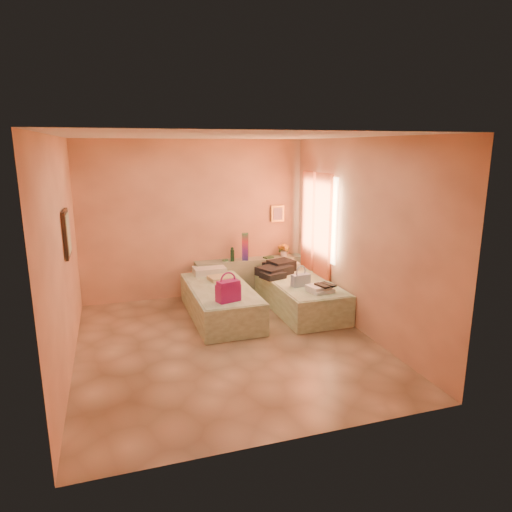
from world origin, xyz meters
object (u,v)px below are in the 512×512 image
(water_bottle, at_px, (232,255))
(magenta_handbag, at_px, (228,291))
(bed_left, at_px, (220,302))
(towel_stack, at_px, (320,289))
(bed_right, at_px, (300,295))
(green_book, at_px, (268,257))
(flower_vase, at_px, (284,249))
(blue_handbag, at_px, (301,280))
(headboard_ledge, at_px, (250,276))

(water_bottle, bearing_deg, magenta_handbag, -106.88)
(bed_left, bearing_deg, towel_stack, -27.11)
(bed_right, distance_m, green_book, 1.16)
(flower_vase, xyz_separation_m, magenta_handbag, (-1.52, -1.73, -0.14))
(bed_left, relative_size, flower_vase, 6.90)
(flower_vase, xyz_separation_m, towel_stack, (-0.07, -1.74, -0.24))
(green_book, xyz_separation_m, towel_stack, (0.25, -1.71, -0.11))
(blue_handbag, bearing_deg, flower_vase, 71.25)
(blue_handbag, xyz_separation_m, towel_stack, (0.17, -0.37, -0.05))
(bed_right, distance_m, blue_handbag, 0.46)
(water_bottle, relative_size, flower_vase, 0.84)
(flower_vase, bearing_deg, headboard_ledge, 178.43)
(bed_left, bearing_deg, flower_vase, 34.37)
(bed_left, height_order, green_book, green_book)
(bed_right, height_order, water_bottle, water_bottle)
(green_book, xyz_separation_m, blue_handbag, (0.08, -1.34, -0.07))
(towel_stack, bearing_deg, flower_vase, 87.75)
(headboard_ledge, distance_m, flower_vase, 0.81)
(bed_right, distance_m, flower_vase, 1.23)
(water_bottle, relative_size, blue_handbag, 0.82)
(headboard_ledge, height_order, magenta_handbag, magenta_handbag)
(headboard_ledge, xyz_separation_m, flower_vase, (0.66, -0.02, 0.47))
(headboard_ledge, distance_m, green_book, 0.48)
(bed_left, xyz_separation_m, bed_right, (1.35, -0.07, 0.00))
(bed_left, relative_size, towel_stack, 5.71)
(headboard_ledge, xyz_separation_m, green_book, (0.34, -0.05, 0.34))
(headboard_ledge, xyz_separation_m, blue_handbag, (0.42, -1.39, 0.27))
(green_book, distance_m, magenta_handbag, 2.08)
(water_bottle, height_order, flower_vase, flower_vase)
(green_book, height_order, magenta_handbag, magenta_handbag)
(magenta_handbag, bearing_deg, blue_handbag, -0.23)
(bed_left, height_order, magenta_handbag, magenta_handbag)
(blue_handbag, bearing_deg, water_bottle, 111.78)
(bed_left, xyz_separation_m, towel_stack, (1.41, -0.71, 0.30))
(green_book, bearing_deg, magenta_handbag, -146.04)
(bed_left, distance_m, bed_right, 1.35)
(green_book, distance_m, blue_handbag, 1.35)
(magenta_handbag, bearing_deg, flower_vase, 32.83)
(towel_stack, bearing_deg, water_bottle, 119.48)
(towel_stack, bearing_deg, blue_handbag, 115.30)
(flower_vase, height_order, magenta_handbag, flower_vase)
(bed_right, bearing_deg, bed_left, 176.71)
(headboard_ledge, bearing_deg, blue_handbag, -73.28)
(headboard_ledge, distance_m, blue_handbag, 1.48)
(bed_right, height_order, magenta_handbag, magenta_handbag)
(water_bottle, distance_m, flower_vase, 1.02)
(flower_vase, relative_size, blue_handbag, 0.97)
(headboard_ledge, relative_size, magenta_handbag, 6.21)
(blue_handbag, relative_size, towel_stack, 0.86)
(bed_right, bearing_deg, blue_handbag, -111.67)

